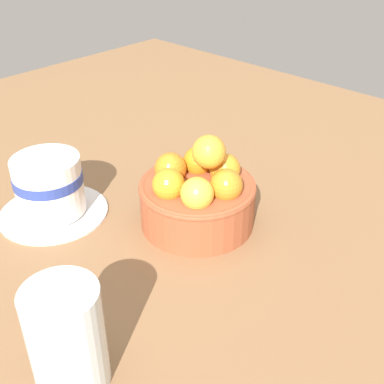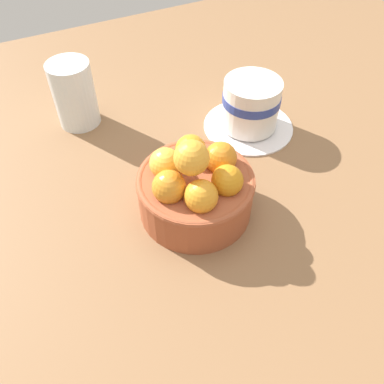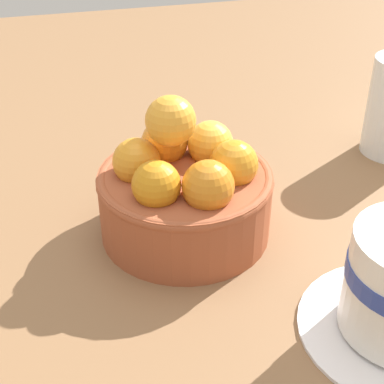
% 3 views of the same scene
% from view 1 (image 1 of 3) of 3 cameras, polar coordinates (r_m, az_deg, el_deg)
% --- Properties ---
extents(ground_plane, '(1.44, 1.19, 0.04)m').
position_cam_1_polar(ground_plane, '(0.67, 0.59, -4.92)').
color(ground_plane, brown).
extents(terracotta_bowl, '(0.15, 0.15, 0.13)m').
position_cam_1_polar(terracotta_bowl, '(0.63, 0.66, -0.30)').
color(terracotta_bowl, '#9E4C2D').
rests_on(terracotta_bowl, ground_plane).
extents(coffee_cup, '(0.15, 0.15, 0.08)m').
position_cam_1_polar(coffee_cup, '(0.68, -16.14, 0.44)').
color(coffee_cup, white).
rests_on(coffee_cup, ground_plane).
extents(water_glass, '(0.07, 0.07, 0.11)m').
position_cam_1_polar(water_glass, '(0.45, -14.26, -16.10)').
color(water_glass, silver).
rests_on(water_glass, ground_plane).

